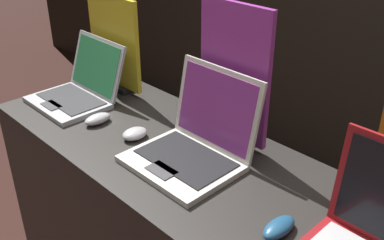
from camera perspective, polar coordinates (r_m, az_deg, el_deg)
The scene contains 7 objects.
laptop_front at distance 1.93m, azimuth -14.15°, elevation 3.98°, with size 0.32×0.32×0.24m.
mouse_front at distance 1.75m, azimuth -11.90°, elevation 0.13°, with size 0.06×0.11×0.04m.
promo_stand_front at distance 1.98m, azimuth -9.82°, elevation 9.27°, with size 0.32×0.07×0.41m.
laptop_middle at distance 1.47m, azimuth 0.42°, elevation -2.72°, with size 0.35×0.33×0.29m.
mouse_middle at distance 1.62m, azimuth -7.28°, elevation -1.74°, with size 0.07×0.10×0.04m.
promo_stand_middle at distance 1.51m, azimuth 5.35°, elevation 5.23°, with size 0.29×0.07×0.49m.
mouse_back at distance 1.23m, azimuth 10.98°, elevation -13.27°, with size 0.06×0.12×0.04m.
Camera 1 is at (0.90, -0.58, 1.75)m, focal length 42.00 mm.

